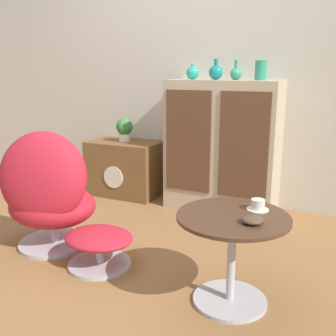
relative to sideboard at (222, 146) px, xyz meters
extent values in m
plane|color=olive|center=(-0.27, -1.30, -0.56)|extent=(12.00, 12.00, 0.00)
cube|color=beige|center=(-0.27, 0.24, 0.74)|extent=(6.40, 0.06, 2.60)
cube|color=tan|center=(0.00, 0.00, 0.00)|extent=(0.94, 0.41, 1.11)
cube|color=brown|center=(-0.23, -0.21, 0.05)|extent=(0.39, 0.01, 0.85)
cube|color=brown|center=(0.23, -0.21, 0.05)|extent=(0.39, 0.01, 0.85)
cube|color=brown|center=(-0.97, -0.01, -0.30)|extent=(0.68, 0.43, 0.52)
cylinder|color=beige|center=(-0.97, -0.22, -0.34)|extent=(0.21, 0.01, 0.21)
cylinder|color=#B7B7BC|center=(-0.82, -1.22, -0.55)|extent=(0.50, 0.50, 0.02)
cylinder|color=#B7B7BC|center=(-0.82, -1.22, -0.48)|extent=(0.06, 0.06, 0.12)
ellipsoid|color=#B21E2D|center=(-0.82, -1.22, -0.27)|extent=(0.72, 0.65, 0.28)
ellipsoid|color=#B21E2D|center=(-0.79, -1.33, -0.04)|extent=(0.68, 0.52, 0.64)
cylinder|color=#B7B7BC|center=(-0.36, -1.34, -0.55)|extent=(0.40, 0.40, 0.02)
cylinder|color=#B7B7BC|center=(-0.36, -1.34, -0.48)|extent=(0.04, 0.04, 0.12)
ellipsoid|color=#B21E2D|center=(-0.36, -1.34, -0.37)|extent=(0.44, 0.37, 0.09)
cylinder|color=#B7B7BC|center=(0.50, -1.38, -0.55)|extent=(0.39, 0.39, 0.02)
cylinder|color=#B7B7BC|center=(0.50, -1.38, -0.31)|extent=(0.04, 0.04, 0.45)
cylinder|color=#472D1E|center=(0.50, -1.38, -0.08)|extent=(0.57, 0.57, 0.02)
ellipsoid|color=teal|center=(-0.29, 0.00, 0.61)|extent=(0.11, 0.11, 0.11)
cylinder|color=teal|center=(-0.29, 0.00, 0.67)|extent=(0.03, 0.03, 0.02)
ellipsoid|color=#147A75|center=(-0.08, 0.00, 0.61)|extent=(0.12, 0.12, 0.12)
cylinder|color=#147A75|center=(-0.08, 0.00, 0.70)|extent=(0.04, 0.04, 0.06)
ellipsoid|color=#2D8E6B|center=(0.09, 0.00, 0.60)|extent=(0.09, 0.09, 0.09)
cylinder|color=#2D8E6B|center=(0.09, 0.00, 0.68)|extent=(0.03, 0.03, 0.07)
cylinder|color=#2D8E6B|center=(0.29, 0.00, 0.63)|extent=(0.09, 0.09, 0.15)
cylinder|color=silver|center=(-0.97, -0.01, 0.00)|extent=(0.11, 0.11, 0.08)
sphere|color=#387A3D|center=(-0.97, -0.01, 0.11)|extent=(0.16, 0.16, 0.16)
cylinder|color=silver|center=(0.59, -1.26, -0.07)|extent=(0.11, 0.11, 0.01)
cylinder|color=silver|center=(0.59, -1.26, -0.04)|extent=(0.07, 0.07, 0.06)
ellipsoid|color=#4C3828|center=(0.61, -1.45, -0.05)|extent=(0.10, 0.10, 0.04)
camera|label=1|loc=(0.99, -3.20, 0.64)|focal=42.00mm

